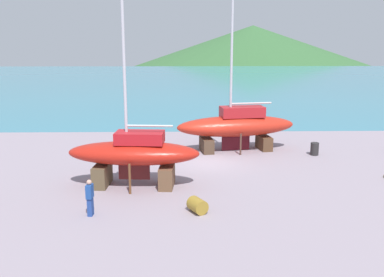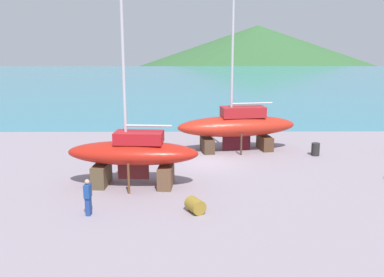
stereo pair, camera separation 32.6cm
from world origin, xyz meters
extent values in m
plane|color=gray|center=(0.00, -1.58, 0.00)|extent=(42.68, 42.68, 0.00)
cube|color=teal|center=(0.00, 53.77, 0.00)|extent=(136.40, 89.34, 0.01)
cone|color=#356335|center=(23.88, 135.01, 0.00)|extent=(147.02, 147.02, 24.72)
cube|color=brown|center=(-5.71, -4.28, 0.56)|extent=(0.83, 1.79, 1.11)
cube|color=brown|center=(-2.35, -4.53, 0.56)|extent=(0.83, 1.79, 1.11)
cylinder|color=brown|center=(-4.12, -5.60, 0.76)|extent=(0.12, 0.12, 1.52)
cylinder|color=brown|center=(-3.94, -3.20, 0.76)|extent=(0.12, 0.12, 1.52)
ellipsoid|color=#B61E13|center=(-4.03, -4.40, 1.76)|extent=(6.87, 2.67, 1.17)
cube|color=#561A1A|center=(-4.03, -4.40, 0.76)|extent=(1.62, 0.20, 0.82)
cube|color=red|center=(-3.69, -4.43, 2.57)|extent=(2.51, 1.48, 0.58)
cylinder|color=silver|center=(-4.37, -4.38, 7.30)|extent=(0.15, 0.15, 10.03)
cylinder|color=silver|center=(-3.19, -4.46, 3.18)|extent=(2.36, 0.28, 0.11)
cube|color=#493527|center=(0.08, 2.54, 0.47)|extent=(0.96, 1.82, 0.93)
cube|color=#513623|center=(4.08, 3.18, 0.47)|extent=(0.96, 1.82, 0.93)
cylinder|color=#4F3229|center=(2.27, 1.68, 0.71)|extent=(0.12, 0.12, 1.42)
cylinder|color=#423728|center=(1.89, 4.04, 0.71)|extent=(0.12, 0.12, 1.42)
ellipsoid|color=red|center=(2.08, 2.86, 1.70)|extent=(8.34, 3.41, 1.39)
cube|color=#51121A|center=(2.08, 2.86, 0.51)|extent=(1.93, 0.38, 0.97)
cube|color=#AE1E23|center=(2.48, 2.92, 2.67)|extent=(3.08, 1.74, 0.69)
cylinder|color=silver|center=(1.68, 2.80, 7.40)|extent=(0.16, 0.16, 10.16)
cylinder|color=beige|center=(3.08, 3.02, 3.22)|extent=(2.82, 0.56, 0.12)
cube|color=navy|center=(-5.50, -8.26, 0.40)|extent=(0.23, 0.36, 0.80)
cube|color=navy|center=(-5.50, -8.26, 1.10)|extent=(0.28, 0.46, 0.59)
sphere|color=tan|center=(-5.50, -8.26, 1.50)|extent=(0.22, 0.22, 0.22)
cylinder|color=#592B12|center=(-3.47, 1.29, 0.33)|extent=(1.06, 0.90, 0.66)
cylinder|color=olive|center=(-0.89, -8.02, 0.32)|extent=(0.97, 1.04, 0.65)
cylinder|color=#292627|center=(7.11, 1.52, 0.41)|extent=(0.75, 0.75, 0.83)
camera|label=1|loc=(-1.51, -25.90, 7.41)|focal=40.71mm
camera|label=2|loc=(-1.18, -25.90, 7.41)|focal=40.71mm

